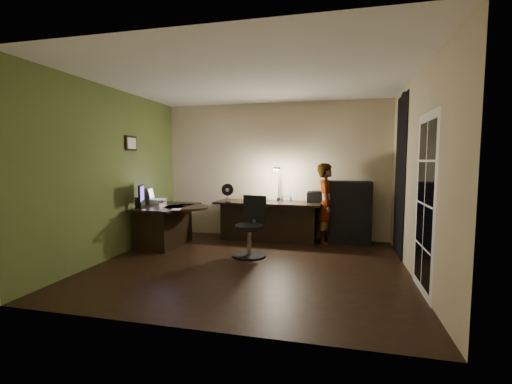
% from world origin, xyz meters
% --- Properties ---
extents(floor, '(4.50, 4.00, 0.01)m').
position_xyz_m(floor, '(0.00, 0.00, -0.01)').
color(floor, black).
rests_on(floor, ground).
extents(ceiling, '(4.50, 4.00, 0.01)m').
position_xyz_m(ceiling, '(0.00, 0.00, 2.71)').
color(ceiling, silver).
rests_on(ceiling, floor).
extents(wall_back, '(4.50, 0.01, 2.70)m').
position_xyz_m(wall_back, '(0.00, 2.00, 1.35)').
color(wall_back, '#C2B18A').
rests_on(wall_back, floor).
extents(wall_front, '(4.50, 0.01, 2.70)m').
position_xyz_m(wall_front, '(0.00, -2.00, 1.35)').
color(wall_front, '#C2B18A').
rests_on(wall_front, floor).
extents(wall_left, '(0.01, 4.00, 2.70)m').
position_xyz_m(wall_left, '(-2.25, 0.00, 1.35)').
color(wall_left, '#C2B18A').
rests_on(wall_left, floor).
extents(wall_right, '(0.01, 4.00, 2.70)m').
position_xyz_m(wall_right, '(2.25, 0.00, 1.35)').
color(wall_right, '#C2B18A').
rests_on(wall_right, floor).
extents(green_wall_overlay, '(0.00, 4.00, 2.70)m').
position_xyz_m(green_wall_overlay, '(-2.24, 0.00, 1.35)').
color(green_wall_overlay, '#4F612B').
rests_on(green_wall_overlay, floor).
extents(arched_doorway, '(0.01, 0.90, 2.60)m').
position_xyz_m(arched_doorway, '(2.24, 1.15, 1.30)').
color(arched_doorway, black).
rests_on(arched_doorway, floor).
extents(french_door, '(0.02, 0.92, 2.10)m').
position_xyz_m(french_door, '(2.24, -0.55, 1.05)').
color(french_door, white).
rests_on(french_door, floor).
extents(framed_picture, '(0.04, 0.30, 0.25)m').
position_xyz_m(framed_picture, '(-2.22, 0.45, 1.85)').
color(framed_picture, black).
rests_on(framed_picture, wall_left).
extents(desk_left, '(0.84, 1.31, 0.73)m').
position_xyz_m(desk_left, '(-1.77, 0.82, 0.37)').
color(desk_left, black).
rests_on(desk_left, floor).
extents(desk_right, '(2.06, 0.78, 0.76)m').
position_xyz_m(desk_right, '(-0.05, 1.63, 0.38)').
color(desk_right, black).
rests_on(desk_right, floor).
extents(cabinet, '(0.78, 0.39, 1.17)m').
position_xyz_m(cabinet, '(1.48, 1.78, 0.59)').
color(cabinet, black).
rests_on(cabinet, floor).
extents(laptop_stand, '(0.28, 0.26, 0.10)m').
position_xyz_m(laptop_stand, '(-2.02, 0.96, 0.78)').
color(laptop_stand, silver).
rests_on(laptop_stand, desk_left).
extents(laptop, '(0.37, 0.36, 0.21)m').
position_xyz_m(laptop, '(-2.02, 0.96, 0.93)').
color(laptop, silver).
rests_on(laptop, laptop_stand).
extents(monitor, '(0.27, 0.45, 0.30)m').
position_xyz_m(monitor, '(-2.03, 0.39, 0.88)').
color(monitor, black).
rests_on(monitor, desk_left).
extents(mouse, '(0.08, 0.11, 0.04)m').
position_xyz_m(mouse, '(-1.83, 0.15, 0.75)').
color(mouse, silver).
rests_on(mouse, desk_left).
extents(phone, '(0.10, 0.15, 0.01)m').
position_xyz_m(phone, '(-1.44, 0.93, 0.73)').
color(phone, black).
rests_on(phone, desk_left).
extents(pen, '(0.10, 0.12, 0.01)m').
position_xyz_m(pen, '(-1.12, 0.60, 0.73)').
color(pen, black).
rests_on(pen, desk_left).
extents(speaker, '(0.09, 0.09, 0.20)m').
position_xyz_m(speaker, '(-2.09, 0.38, 0.83)').
color(speaker, black).
rests_on(speaker, desk_left).
extents(notepad, '(0.20, 0.25, 0.01)m').
position_xyz_m(notepad, '(-1.39, 0.43, 0.73)').
color(notepad, silver).
rests_on(notepad, desk_left).
extents(desk_fan, '(0.24, 0.16, 0.35)m').
position_xyz_m(desk_fan, '(-0.77, 1.35, 0.94)').
color(desk_fan, black).
rests_on(desk_fan, desk_right).
extents(headphones, '(0.23, 0.15, 0.10)m').
position_xyz_m(headphones, '(0.28, 1.86, 0.82)').
color(headphones, navy).
rests_on(headphones, desk_right).
extents(printer, '(0.47, 0.37, 0.21)m').
position_xyz_m(printer, '(0.93, 1.80, 0.87)').
color(printer, black).
rests_on(printer, desk_right).
extents(desk_lamp, '(0.25, 0.35, 0.71)m').
position_xyz_m(desk_lamp, '(0.13, 1.76, 1.12)').
color(desk_lamp, black).
rests_on(desk_lamp, desk_right).
extents(office_chair, '(0.64, 0.64, 0.98)m').
position_xyz_m(office_chair, '(-0.12, 0.46, 0.49)').
color(office_chair, black).
rests_on(office_chair, floor).
extents(person, '(0.37, 0.54, 1.50)m').
position_xyz_m(person, '(1.05, 1.67, 0.75)').
color(person, '#D8A88C').
rests_on(person, floor).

